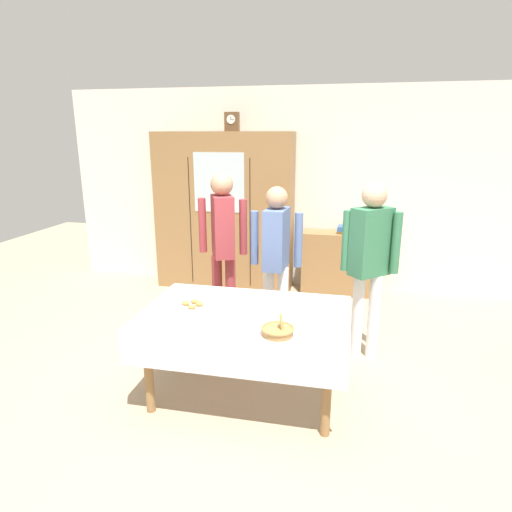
% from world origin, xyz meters
% --- Properties ---
extents(ground_plane, '(12.00, 12.00, 0.00)m').
position_xyz_m(ground_plane, '(0.00, 0.00, 0.00)').
color(ground_plane, tan).
rests_on(ground_plane, ground).
extents(back_wall, '(6.40, 0.10, 2.70)m').
position_xyz_m(back_wall, '(0.00, 2.65, 1.35)').
color(back_wall, silver).
rests_on(back_wall, ground).
extents(dining_table, '(1.63, 1.05, 0.74)m').
position_xyz_m(dining_table, '(0.00, -0.24, 0.64)').
color(dining_table, olive).
rests_on(dining_table, ground).
extents(wall_cabinet, '(1.87, 0.46, 2.13)m').
position_xyz_m(wall_cabinet, '(-0.90, 2.35, 1.06)').
color(wall_cabinet, olive).
rests_on(wall_cabinet, ground).
extents(mantel_clock, '(0.18, 0.11, 0.24)m').
position_xyz_m(mantel_clock, '(-0.77, 2.35, 2.25)').
color(mantel_clock, brown).
rests_on(mantel_clock, wall_cabinet).
extents(bookshelf_low, '(1.06, 0.35, 0.84)m').
position_xyz_m(bookshelf_low, '(0.71, 2.41, 0.42)').
color(bookshelf_low, olive).
rests_on(bookshelf_low, ground).
extents(book_stack, '(0.18, 0.23, 0.09)m').
position_xyz_m(book_stack, '(0.71, 2.41, 0.88)').
color(book_stack, '#B29333').
rests_on(book_stack, bookshelf_low).
extents(tea_cup_near_left, '(0.13, 0.13, 0.06)m').
position_xyz_m(tea_cup_near_left, '(0.09, -0.41, 0.76)').
color(tea_cup_near_left, silver).
rests_on(tea_cup_near_left, dining_table).
extents(tea_cup_near_right, '(0.13, 0.13, 0.06)m').
position_xyz_m(tea_cup_near_right, '(-0.16, -0.12, 0.76)').
color(tea_cup_near_right, white).
rests_on(tea_cup_near_right, dining_table).
extents(tea_cup_back_edge, '(0.13, 0.13, 0.06)m').
position_xyz_m(tea_cup_back_edge, '(0.55, -0.19, 0.76)').
color(tea_cup_back_edge, white).
rests_on(tea_cup_back_edge, dining_table).
extents(tea_cup_mid_right, '(0.13, 0.13, 0.06)m').
position_xyz_m(tea_cup_mid_right, '(-0.40, 0.05, 0.76)').
color(tea_cup_mid_right, silver).
rests_on(tea_cup_mid_right, dining_table).
extents(tea_cup_front_edge, '(0.13, 0.13, 0.06)m').
position_xyz_m(tea_cup_front_edge, '(0.24, -0.13, 0.76)').
color(tea_cup_front_edge, silver).
rests_on(tea_cup_front_edge, dining_table).
extents(tea_cup_far_right, '(0.13, 0.13, 0.06)m').
position_xyz_m(tea_cup_far_right, '(-0.43, -0.55, 0.76)').
color(tea_cup_far_right, white).
rests_on(tea_cup_far_right, dining_table).
extents(bread_basket, '(0.24, 0.24, 0.16)m').
position_xyz_m(bread_basket, '(0.32, -0.55, 0.77)').
color(bread_basket, '#9E7542').
rests_on(bread_basket, dining_table).
extents(pastry_plate, '(0.28, 0.28, 0.05)m').
position_xyz_m(pastry_plate, '(-0.44, -0.20, 0.75)').
color(pastry_plate, white).
rests_on(pastry_plate, dining_table).
extents(spoon_mid_right, '(0.12, 0.02, 0.01)m').
position_xyz_m(spoon_mid_right, '(0.03, -0.03, 0.74)').
color(spoon_mid_right, silver).
rests_on(spoon_mid_right, dining_table).
extents(spoon_far_left, '(0.12, 0.02, 0.01)m').
position_xyz_m(spoon_far_left, '(0.50, -0.40, 0.74)').
color(spoon_far_left, silver).
rests_on(spoon_far_left, dining_table).
extents(person_beside_shelf, '(0.52, 0.37, 1.61)m').
position_xyz_m(person_beside_shelf, '(0.07, 0.81, 0.98)').
color(person_beside_shelf, silver).
rests_on(person_beside_shelf, ground).
extents(person_behind_table_left, '(0.52, 0.41, 1.72)m').
position_xyz_m(person_behind_table_left, '(-0.51, 0.95, 1.05)').
color(person_behind_table_left, '#933338').
rests_on(person_behind_table_left, ground).
extents(person_behind_table_right, '(0.52, 0.39, 1.69)m').
position_xyz_m(person_behind_table_right, '(0.97, 0.67, 1.03)').
color(person_behind_table_right, silver).
rests_on(person_behind_table_right, ground).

